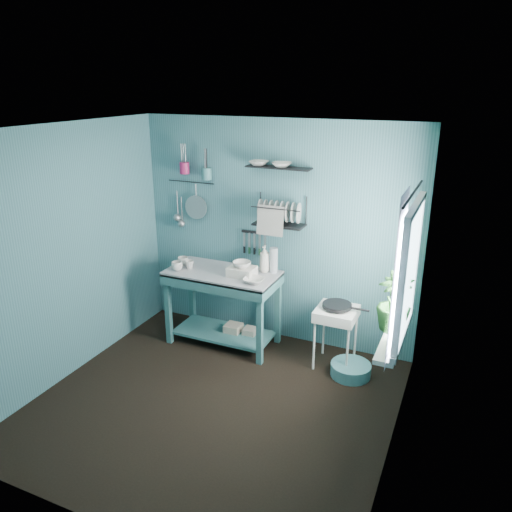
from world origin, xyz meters
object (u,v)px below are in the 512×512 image
at_px(work_counter, 223,308).
at_px(potted_plant, 394,302).
at_px(frying_pan, 337,305).
at_px(dish_rack, 279,211).
at_px(mug_left, 177,266).
at_px(storage_tin_large, 233,333).
at_px(water_bottle, 274,260).
at_px(hotplate_stand, 335,337).
at_px(mug_right, 183,261).
at_px(utensil_cup_magenta, 184,168).
at_px(floor_basin, 351,370).
at_px(mug_mid, 189,265).
at_px(soap_bottle, 264,259).
at_px(storage_tin_small, 250,336).
at_px(colander, 196,207).
at_px(utensil_cup_teal, 207,174).
at_px(wash_tub, 242,271).

height_order(work_counter, potted_plant, potted_plant).
xyz_separation_m(frying_pan, dish_rack, (-0.75, 0.25, 0.86)).
bearing_deg(mug_left, storage_tin_large, 19.90).
bearing_deg(mug_left, water_bottle, 20.81).
bearing_deg(hotplate_stand, mug_right, 173.99).
height_order(utensil_cup_magenta, floor_basin, utensil_cup_magenta).
bearing_deg(mug_mid, frying_pan, 3.58).
bearing_deg(storage_tin_large, dish_rack, 28.65).
bearing_deg(soap_bottle, utensil_cup_magenta, 172.24).
relative_size(hotplate_stand, storage_tin_small, 3.27).
height_order(mug_right, potted_plant, potted_plant).
bearing_deg(storage_tin_large, water_bottle, 22.04).
xyz_separation_m(work_counter, storage_tin_small, (0.30, 0.08, -0.34)).
xyz_separation_m(dish_rack, storage_tin_small, (-0.25, -0.21, -1.45)).
distance_m(dish_rack, colander, 1.08).
xyz_separation_m(mug_mid, soap_bottle, (0.80, 0.26, 0.10)).
height_order(work_counter, utensil_cup_magenta, utensil_cup_magenta).
height_order(frying_pan, utensil_cup_magenta, utensil_cup_magenta).
relative_size(mug_right, floor_basin, 0.30).
relative_size(colander, storage_tin_large, 1.27).
bearing_deg(water_bottle, frying_pan, -12.75).
bearing_deg(utensil_cup_teal, wash_tub, -31.23).
relative_size(mug_right, potted_plant, 0.24).
relative_size(mug_right, hotplate_stand, 0.19).
height_order(frying_pan, storage_tin_small, frying_pan).
height_order(mug_left, soap_bottle, soap_bottle).
relative_size(mug_mid, storage_tin_small, 0.50).
bearing_deg(mug_mid, hotplate_stand, 3.58).
relative_size(hotplate_stand, floor_basin, 1.59).
bearing_deg(storage_tin_small, floor_basin, -7.93).
xyz_separation_m(hotplate_stand, frying_pan, (0.00, 0.00, 0.36)).
xyz_separation_m(mug_right, storage_tin_large, (0.60, 0.05, -0.81)).
bearing_deg(potted_plant, utensil_cup_magenta, 161.10).
bearing_deg(floor_basin, wash_tub, 176.89).
relative_size(water_bottle, dish_rack, 0.51).
relative_size(frying_pan, colander, 1.07).
bearing_deg(work_counter, mug_right, 170.52).
relative_size(water_bottle, hotplate_stand, 0.43).
height_order(hotplate_stand, dish_rack, dish_rack).
xyz_separation_m(mug_right, water_bottle, (1.02, 0.22, 0.09)).
height_order(colander, storage_tin_small, colander).
bearing_deg(hotplate_stand, wash_tub, 176.11).
relative_size(dish_rack, floor_basin, 1.34).
bearing_deg(storage_tin_small, water_bottle, 32.47).
distance_m(dish_rack, utensil_cup_magenta, 1.25).
height_order(work_counter, colander, colander).
xyz_separation_m(wash_tub, potted_plant, (1.68, -0.51, 0.17)).
relative_size(mug_right, colander, 0.44).
bearing_deg(hotplate_stand, colander, 162.29).
xyz_separation_m(water_bottle, colander, (-1.05, 0.15, 0.45)).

